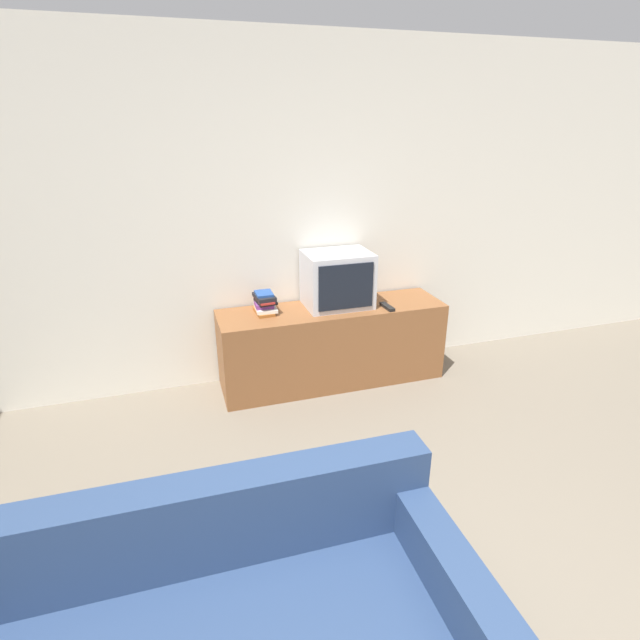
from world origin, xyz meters
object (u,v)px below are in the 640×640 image
object	(u,v)px
television	(337,279)
remote_on_stand	(387,307)
tv_stand	(332,345)
book_stack	(265,303)

from	to	relation	value
television	remote_on_stand	world-z (taller)	television
tv_stand	television	size ratio (longest dim) A/B	3.52
tv_stand	book_stack	xyz separation A→B (m)	(-0.53, 0.06, 0.40)
television	book_stack	distance (m)	0.60
tv_stand	remote_on_stand	distance (m)	0.54
television	book_stack	size ratio (longest dim) A/B	2.13
television	tv_stand	bearing A→B (deg)	-140.23
remote_on_stand	television	bearing A→B (deg)	152.50
tv_stand	book_stack	bearing A→B (deg)	173.64
television	remote_on_stand	xyz separation A→B (m)	(0.35, -0.18, -0.20)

